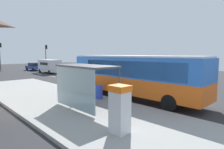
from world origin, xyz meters
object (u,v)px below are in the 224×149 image
recycling_bin_yellow (87,89)px  ticket_machine (120,109)px  traffic_light_near_side (46,53)px  sedan_near (34,66)px  bus_shelter (82,76)px  recycling_bin_blue (99,92)px  recycling_bin_green (93,91)px  bus (132,74)px  traffic_light_far_side (0,52)px  white_van (49,65)px  recycling_bin_red (82,88)px

recycling_bin_yellow → ticket_machine: bearing=-115.7°
recycling_bin_yellow → traffic_light_near_side: (9.70, 28.27, 2.83)m
sedan_near → ticket_machine: (-9.65, -33.51, 0.38)m
sedan_near → bus_shelter: bus_shelter is taller
recycling_bin_blue → recycling_bin_green: (0.00, 0.70, 0.00)m
bus → traffic_light_near_side: traffic_light_near_side is taller
traffic_light_far_side → sedan_near: bearing=-21.0°
ticket_machine → bus_shelter: bearing=76.8°
bus → recycling_bin_yellow: 3.60m
white_van → traffic_light_far_side: (-5.31, 9.21, 2.24)m
white_van → ticket_machine: bearing=-109.9°
recycling_bin_yellow → white_van: bearing=72.1°
bus → ticket_machine: 7.05m
white_van → recycling_bin_blue: 22.21m
ticket_machine → traffic_light_far_side: 35.92m
recycling_bin_blue → bus: bearing=-20.4°
sedan_near → ticket_machine: bearing=-106.1°
bus → traffic_light_near_side: bearing=76.7°
bus → recycling_bin_green: 3.20m
white_van → bus_shelter: (-8.61, -22.40, 0.75)m
recycling_bin_yellow → recycling_bin_blue: bearing=-90.0°
recycling_bin_blue → traffic_light_far_side: size_ratio=0.17×
traffic_light_near_side → traffic_light_far_side: 8.64m
ticket_machine → sedan_near: bearing=73.9°
bus_shelter → recycling_bin_red: bearing=55.7°
recycling_bin_blue → white_van: bearing=73.2°
recycling_bin_blue → recycling_bin_red: (0.00, 2.10, 0.00)m
recycling_bin_red → traffic_light_far_side: bearing=87.8°
sedan_near → recycling_bin_blue: 29.13m
ticket_machine → bus_shelter: 4.19m
recycling_bin_blue → recycling_bin_green: same height
traffic_light_near_side → traffic_light_far_side: bearing=174.7°
recycling_bin_green → bus_shelter: 3.22m
traffic_light_near_side → recycling_bin_blue: bearing=-108.1°
recycling_bin_yellow → traffic_light_far_side: 29.24m
recycling_bin_red → sedan_near: bearing=76.1°
recycling_bin_blue → recycling_bin_yellow: bearing=90.0°
recycling_bin_red → bus_shelter: bearing=-124.3°
recycling_bin_yellow → traffic_light_near_side: 30.02m
white_van → traffic_light_far_side: 10.86m
sedan_near → recycling_bin_yellow: bearing=-103.5°
traffic_light_near_side → bus_shelter: (-11.91, -30.81, -1.39)m
traffic_light_near_side → recycling_bin_green: bearing=-108.5°
bus → recycling_bin_yellow: size_ratio=11.64×
white_van → traffic_light_far_side: size_ratio=0.96×
white_van → traffic_light_near_side: size_ratio=1.00×
recycling_bin_blue → bus_shelter: size_ratio=0.24×
sedan_near → traffic_light_near_side: 4.37m
white_van → traffic_light_near_side: 9.28m
recycling_bin_red → traffic_light_near_side: (9.70, 27.57, 2.83)m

